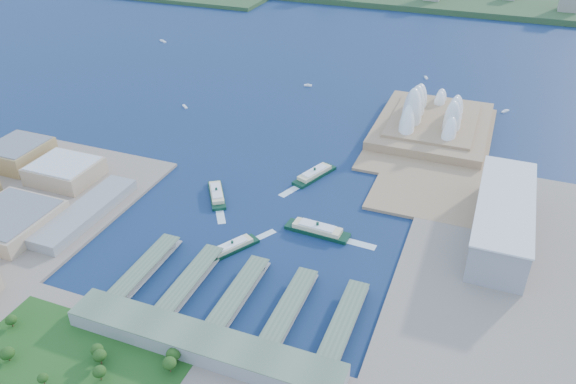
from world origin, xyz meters
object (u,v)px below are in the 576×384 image
at_px(ferry_a, 217,192).
at_px(ferry_c, 232,245).
at_px(opera_house, 435,107).
at_px(ferry_b, 315,172).
at_px(ferry_d, 317,228).
at_px(toaster_building, 502,218).

relative_size(ferry_a, ferry_c, 1.07).
relative_size(opera_house, ferry_b, 3.17).
height_order(ferry_a, ferry_d, ferry_d).
distance_m(toaster_building, ferry_a, 267.82).
bearing_deg(ferry_c, opera_house, -81.99).
xyz_separation_m(toaster_building, ferry_d, (-152.57, -52.30, -14.91)).
bearing_deg(ferry_a, ferry_d, -44.09).
height_order(opera_house, ferry_b, opera_house).
bearing_deg(opera_house, ferry_d, -103.93).
relative_size(ferry_b, ferry_c, 1.15).
xyz_separation_m(ferry_a, ferry_c, (52.99, -72.44, -0.33)).
distance_m(ferry_b, ferry_d, 100.80).
relative_size(opera_house, ferry_c, 3.66).
bearing_deg(ferry_b, ferry_d, -48.83).
relative_size(toaster_building, ferry_c, 3.15).
distance_m(ferry_c, ferry_d, 78.43).
height_order(toaster_building, ferry_a, toaster_building).
height_order(opera_house, ferry_d, opera_house).
bearing_deg(ferry_b, ferry_a, -116.34).
bearing_deg(toaster_building, ferry_b, 167.33).
xyz_separation_m(ferry_a, ferry_d, (113.09, -22.07, 0.61)).
height_order(toaster_building, ferry_c, toaster_building).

